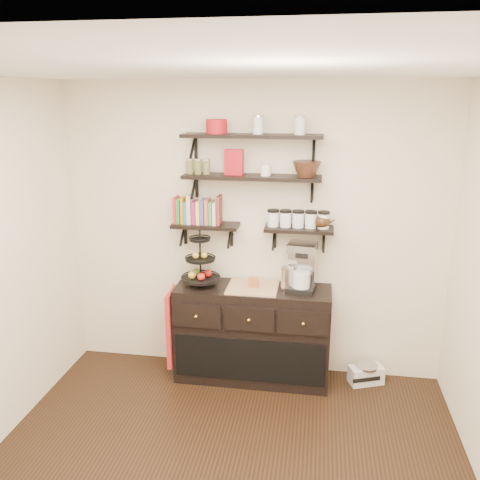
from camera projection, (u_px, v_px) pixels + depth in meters
name	position (u px, v px, depth m)	size (l,w,h in m)	color
ceiling	(211.00, 68.00, 2.63)	(3.50, 3.50, 0.02)	white
back_wall	(253.00, 233.00, 4.66)	(3.50, 0.02, 2.70)	#EDE4C9
shelf_top	(252.00, 136.00, 4.29)	(1.20, 0.27, 0.23)	black
shelf_mid	(252.00, 177.00, 4.39)	(1.20, 0.27, 0.23)	black
shelf_low_left	(206.00, 226.00, 4.59)	(0.60, 0.25, 0.23)	black
shelf_low_right	(299.00, 230.00, 4.46)	(0.60, 0.25, 0.23)	black
cookbooks	(200.00, 211.00, 4.56)	(0.43, 0.15, 0.26)	red
glass_canisters	(298.00, 220.00, 4.44)	(0.54, 0.10, 0.13)	silver
sideboard	(253.00, 333.00, 4.68)	(1.40, 0.50, 0.92)	black
fruit_stand	(201.00, 266.00, 4.58)	(0.35, 0.35, 0.51)	black
candle	(253.00, 282.00, 4.54)	(0.08, 0.08, 0.08)	#9D5324
coffee_maker	(302.00, 267.00, 4.46)	(0.27, 0.26, 0.44)	black
thermal_carafe	(287.00, 279.00, 4.46)	(0.11, 0.11, 0.22)	silver
apron	(173.00, 327.00, 4.68)	(0.04, 0.30, 0.71)	#B62C13
radio	(366.00, 374.00, 4.68)	(0.34, 0.27, 0.18)	silver
recipe_box	(234.00, 162.00, 4.37)	(0.16, 0.06, 0.22)	#A11219
walnut_bowl	(306.00, 169.00, 4.29)	(0.24, 0.24, 0.13)	black
ramekins	(266.00, 170.00, 4.35)	(0.09, 0.09, 0.10)	white
teapot	(322.00, 220.00, 4.41)	(0.19, 0.14, 0.14)	#361E10
red_pot	(217.00, 126.00, 4.31)	(0.18, 0.18, 0.12)	#A11219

